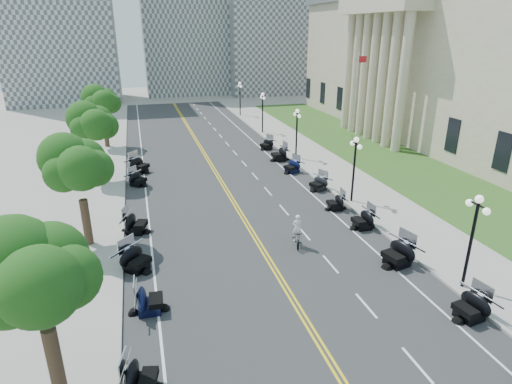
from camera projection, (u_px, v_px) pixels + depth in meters
ground at (257, 240)px, 26.78m from camera, size 160.00×160.00×0.00m
road at (224, 187)px, 35.78m from camera, size 16.00×90.00×0.01m
centerline_yellow_a at (223, 187)px, 35.75m from camera, size 0.12×90.00×0.00m
centerline_yellow_b at (226, 187)px, 35.81m from camera, size 0.12×90.00×0.00m
edge_line_north at (296, 180)px, 37.38m from camera, size 0.12×90.00×0.00m
edge_line_south at (146, 194)px, 34.18m from camera, size 0.12×90.00×0.00m
lane_dash_3 at (417, 365)px, 16.77m from camera, size 0.12×2.00×0.00m
lane_dash_4 at (366, 305)px, 20.37m from camera, size 0.12×2.00×0.00m
lane_dash_5 at (331, 264)px, 23.97m from camera, size 0.12×2.00×0.00m
lane_dash_6 at (304, 233)px, 27.57m from camera, size 0.12×2.00×0.00m
lane_dash_7 at (284, 210)px, 31.18m from camera, size 0.12×2.00×0.00m
lane_dash_8 at (268, 191)px, 34.78m from camera, size 0.12×2.00×0.00m
lane_dash_9 at (255, 176)px, 38.38m from camera, size 0.12×2.00×0.00m
lane_dash_10 at (244, 163)px, 41.98m from camera, size 0.12×2.00×0.00m
lane_dash_11 at (235, 153)px, 45.58m from camera, size 0.12×2.00×0.00m
lane_dash_12 at (227, 144)px, 49.18m from camera, size 0.12×2.00×0.00m
lane_dash_13 at (221, 136)px, 52.79m from camera, size 0.12×2.00×0.00m
lane_dash_14 at (215, 129)px, 56.39m from camera, size 0.12×2.00×0.00m
lane_dash_15 at (210, 123)px, 59.99m from camera, size 0.12×2.00×0.00m
lane_dash_16 at (205, 118)px, 63.59m from camera, size 0.12×2.00×0.00m
lane_dash_17 at (201, 113)px, 67.19m from camera, size 0.12×2.00×0.00m
lane_dash_18 at (197, 109)px, 70.79m from camera, size 0.12×2.00×0.00m
lane_dash_19 at (194, 105)px, 74.40m from camera, size 0.12×2.00×0.00m
sidewalk_north at (339, 175)px, 38.38m from camera, size 5.00×90.00×0.15m
sidewalk_south at (92, 198)px, 33.13m from camera, size 5.00×90.00×0.15m
lawn at (365, 148)px, 47.35m from camera, size 9.00×60.00×0.10m
civic_building at (463, 60)px, 51.43m from camera, size 26.00×51.00×17.80m
distant_block_a at (59, 25)px, 73.47m from camera, size 18.00×14.00×26.00m
distant_block_b at (183, 15)px, 83.67m from camera, size 16.00×12.00×30.00m
distant_block_c at (275, 37)px, 86.90m from camera, size 20.00×14.00×22.00m
street_lamp_1 at (471, 243)px, 20.80m from camera, size 0.50×1.20×4.90m
street_lamp_2 at (354, 170)px, 31.61m from camera, size 0.50×1.20×4.90m
street_lamp_3 at (297, 134)px, 42.41m from camera, size 0.50×1.20×4.90m
street_lamp_4 at (263, 113)px, 53.22m from camera, size 0.50×1.20×4.90m
street_lamp_5 at (240, 99)px, 64.02m from camera, size 0.50×1.20×4.90m
flagpole at (355, 97)px, 49.31m from camera, size 1.10×0.20×10.00m
tree_1 at (38, 284)px, 13.58m from camera, size 4.80×4.80×9.20m
tree_2 at (79, 171)px, 24.38m from camera, size 4.80×4.80×9.20m
tree_3 at (94, 128)px, 35.19m from camera, size 4.80×4.80×9.20m
tree_4 at (102, 105)px, 46.00m from camera, size 4.80×4.80×9.20m
motorcycle_n_3 at (471, 305)px, 19.24m from camera, size 2.28×2.28×1.39m
motorcycle_n_4 at (398, 252)px, 23.64m from camera, size 2.70×2.70×1.56m
motorcycle_n_5 at (363, 219)px, 28.07m from camera, size 1.99×1.99×1.37m
motorcycle_n_6 at (336, 202)px, 31.03m from camera, size 1.87×1.87×1.24m
motorcycle_n_7 at (318, 183)px, 34.80m from camera, size 2.47×2.47×1.31m
motorcycle_n_8 at (292, 166)px, 39.08m from camera, size 2.52×2.52×1.34m
motorcycle_n_9 at (280, 153)px, 42.65m from camera, size 2.35×2.35×1.53m
motorcycle_n_10 at (267, 144)px, 46.72m from camera, size 2.52×2.52×1.29m
motorcycle_s_3 at (140, 376)px, 15.37m from camera, size 2.23×2.23×1.30m
motorcycle_s_4 at (149, 299)px, 19.71m from camera, size 2.08×2.08×1.40m
motorcycle_s_5 at (136, 258)px, 23.15m from camera, size 3.00×3.00×1.48m
motorcycle_s_6 at (135, 222)px, 27.45m from camera, size 2.65×2.65×1.46m
motorcycle_s_8 at (138, 178)px, 35.80m from camera, size 2.63×2.63×1.30m
motorcycle_s_9 at (139, 164)px, 39.10m from camera, size 3.15×3.15×1.56m
bicycle at (297, 238)px, 25.80m from camera, size 0.92×1.87×1.08m
cyclist_rider at (298, 217)px, 25.30m from camera, size 0.63×0.41×1.72m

